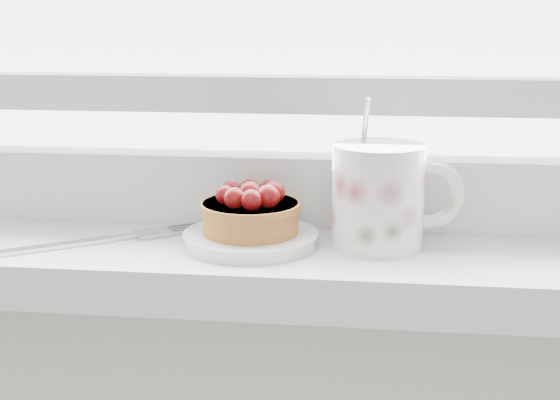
% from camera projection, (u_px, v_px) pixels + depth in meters
% --- Properties ---
extents(saucer, '(0.12, 0.12, 0.01)m').
position_uv_depth(saucer, '(251.00, 239.00, 0.71)').
color(saucer, white).
rests_on(saucer, windowsill).
extents(raspberry_tart, '(0.09, 0.09, 0.05)m').
position_uv_depth(raspberry_tart, '(251.00, 211.00, 0.71)').
color(raspberry_tart, brown).
rests_on(raspberry_tart, saucer).
extents(floral_mug, '(0.12, 0.09, 0.13)m').
position_uv_depth(floral_mug, '(381.00, 194.00, 0.70)').
color(floral_mug, silver).
rests_on(floral_mug, windowsill).
extents(fork, '(0.19, 0.14, 0.00)m').
position_uv_depth(fork, '(92.00, 241.00, 0.72)').
color(fork, silver).
rests_on(fork, windowsill).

